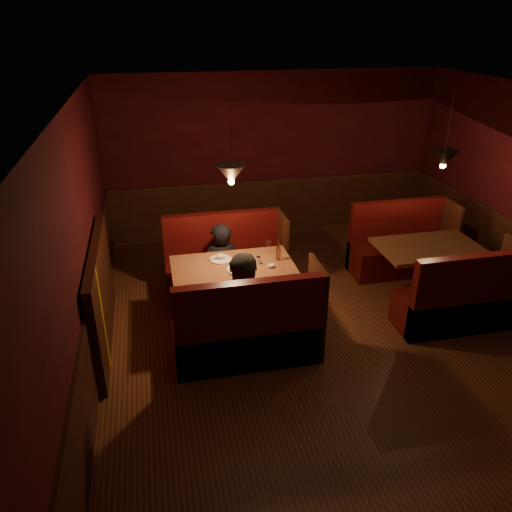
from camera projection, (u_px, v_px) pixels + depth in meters
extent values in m
cube|color=#4F2715|center=(336.00, 330.00, 6.56)|extent=(6.00, 7.00, 0.01)
cube|color=black|center=(355.00, 101.00, 5.29)|extent=(6.00, 7.00, 0.01)
cube|color=black|center=(273.00, 155.00, 9.01)|extent=(6.00, 0.01, 2.90)
cube|color=black|center=(81.00, 251.00, 5.35)|extent=(0.01, 7.00, 2.90)
cube|color=black|center=(273.00, 205.00, 9.40)|extent=(6.00, 0.04, 1.00)
cube|color=black|center=(96.00, 325.00, 5.77)|extent=(0.04, 7.00, 1.00)
cube|color=black|center=(101.00, 296.00, 6.07)|extent=(0.10, 2.20, 1.30)
cube|color=#B58417|center=(103.00, 319.00, 5.59)|extent=(0.01, 0.12, 1.30)
cylinder|color=#333333|center=(230.00, 140.00, 5.67)|extent=(0.01, 0.01, 0.80)
cone|color=black|center=(231.00, 174.00, 5.85)|extent=(0.34, 0.34, 0.22)
sphere|color=#FFBF72|center=(231.00, 181.00, 5.88)|extent=(0.08, 0.08, 0.08)
cylinder|color=#333333|center=(449.00, 128.00, 6.29)|extent=(0.01, 0.01, 0.80)
cone|color=black|center=(444.00, 159.00, 6.47)|extent=(0.34, 0.34, 0.22)
sphere|color=#FFBF72|center=(443.00, 166.00, 6.51)|extent=(0.08, 0.08, 0.08)
cube|color=brown|center=(233.00, 268.00, 6.38)|extent=(1.57, 0.95, 0.06)
cylinder|color=black|center=(234.00, 296.00, 6.57)|extent=(0.16, 0.16, 0.78)
cylinder|color=black|center=(234.00, 320.00, 6.73)|extent=(0.63, 0.63, 0.04)
cylinder|color=silver|center=(239.00, 270.00, 6.26)|extent=(0.31, 0.31, 0.02)
cube|color=black|center=(242.00, 265.00, 6.30)|extent=(0.10, 0.09, 0.04)
ellipsoid|color=silver|center=(232.00, 268.00, 6.20)|extent=(0.08, 0.08, 0.06)
cube|color=tan|center=(245.00, 269.00, 6.21)|extent=(0.09, 0.05, 0.04)
cylinder|color=silver|center=(240.00, 271.00, 6.18)|extent=(0.11, 0.11, 0.01)
cylinder|color=silver|center=(221.00, 259.00, 6.53)|extent=(0.29, 0.29, 0.02)
ellipsoid|color=beige|center=(221.00, 256.00, 6.53)|extent=(0.11, 0.11, 0.06)
cube|color=silver|center=(217.00, 259.00, 6.51)|extent=(0.22, 0.02, 0.00)
cylinder|color=white|center=(258.00, 260.00, 6.42)|extent=(0.06, 0.06, 0.09)
cylinder|color=white|center=(268.00, 247.00, 6.69)|extent=(0.09, 0.09, 0.17)
cylinder|color=white|center=(282.00, 265.00, 6.21)|extent=(0.09, 0.09, 0.17)
cylinder|color=#47230F|center=(278.00, 254.00, 6.50)|extent=(0.07, 0.07, 0.18)
cylinder|color=#47230F|center=(279.00, 245.00, 6.44)|extent=(0.03, 0.03, 0.08)
ellipsoid|color=white|center=(271.00, 266.00, 6.33)|extent=(0.11, 0.10, 0.05)
cube|color=#370709|center=(224.00, 277.00, 7.34)|extent=(1.68, 0.62, 0.50)
cube|color=#370709|center=(221.00, 250.00, 7.41)|extent=(1.68, 0.13, 1.17)
cube|color=black|center=(281.00, 251.00, 7.36)|extent=(0.04, 0.62, 1.17)
cube|color=#370709|center=(246.00, 340.00, 5.91)|extent=(1.68, 0.62, 0.50)
cube|color=#370709|center=(250.00, 328.00, 5.56)|extent=(1.68, 0.13, 1.17)
cube|color=black|center=(316.00, 308.00, 5.93)|extent=(0.04, 0.62, 1.17)
cube|color=brown|center=(429.00, 247.00, 7.02)|extent=(1.43, 0.92, 0.05)
cylinder|color=black|center=(425.00, 273.00, 7.19)|extent=(0.15, 0.15, 0.75)
cylinder|color=black|center=(421.00, 294.00, 7.35)|extent=(0.60, 0.60, 0.04)
cube|color=#370709|center=(399.00, 258.00, 7.94)|extent=(1.54, 0.59, 0.48)
cube|color=#370709|center=(394.00, 234.00, 8.00)|extent=(1.54, 0.13, 1.13)
cube|color=black|center=(447.00, 235.00, 7.95)|extent=(0.04, 0.59, 1.13)
cube|color=#370709|center=(454.00, 309.00, 6.57)|extent=(1.54, 0.59, 0.48)
cube|color=#370709|center=(468.00, 296.00, 6.22)|extent=(1.54, 0.13, 1.13)
cube|color=black|center=(512.00, 281.00, 6.58)|extent=(0.04, 0.59, 1.13)
imported|color=black|center=(220.00, 251.00, 6.94)|extent=(0.61, 0.45, 1.53)
imported|color=#33312B|center=(247.00, 293.00, 5.79)|extent=(0.92, 0.79, 1.64)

